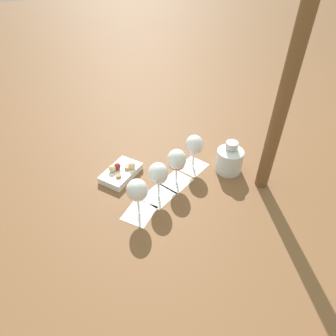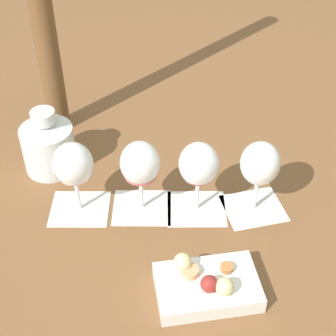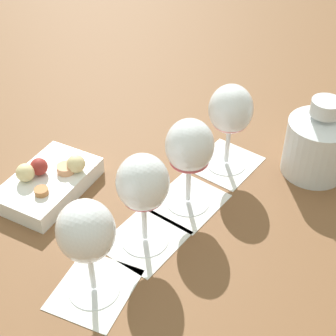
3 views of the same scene
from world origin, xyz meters
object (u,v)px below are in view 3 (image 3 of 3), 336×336
(wine_glass_1, at_px, (189,150))
(wine_glass_3, at_px, (87,236))
(wine_glass_2, at_px, (143,187))
(ceramic_vase, at_px, (318,142))
(snack_dish, at_px, (49,182))
(wine_glass_0, at_px, (230,114))

(wine_glass_1, relative_size, wine_glass_3, 1.00)
(wine_glass_2, bearing_deg, ceramic_vase, 106.18)
(wine_glass_2, relative_size, ceramic_vase, 1.10)
(wine_glass_3, relative_size, snack_dish, 0.79)
(wine_glass_1, xyz_separation_m, snack_dish, (-0.08, -0.22, -0.09))
(wine_glass_2, bearing_deg, snack_dish, -138.64)
(wine_glass_3, bearing_deg, ceramic_vase, 112.10)
(wine_glass_2, distance_m, ceramic_vase, 0.34)
(wine_glass_0, relative_size, ceramic_vase, 1.10)
(wine_glass_1, height_order, ceramic_vase, wine_glass_1)
(wine_glass_0, xyz_separation_m, snack_dish, (-0.00, -0.32, -0.09))
(wine_glass_1, distance_m, ceramic_vase, 0.24)
(wine_glass_1, height_order, wine_glass_2, same)
(wine_glass_0, height_order, wine_glass_1, same)
(wine_glass_2, height_order, wine_glass_3, same)
(wine_glass_3, height_order, snack_dish, wine_glass_3)
(wine_glass_0, distance_m, wine_glass_1, 0.12)
(wine_glass_3, bearing_deg, snack_dish, -168.63)
(snack_dish, bearing_deg, wine_glass_2, 41.36)
(wine_glass_2, relative_size, snack_dish, 0.79)
(wine_glass_1, bearing_deg, ceramic_vase, 96.58)
(wine_glass_1, bearing_deg, wine_glass_2, -52.40)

